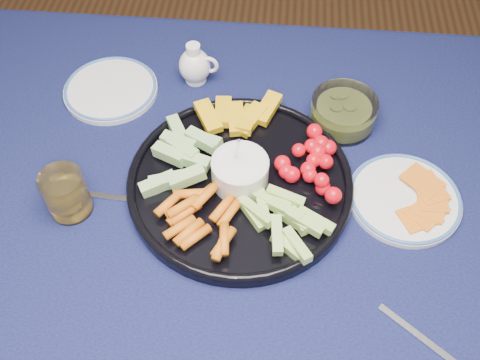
# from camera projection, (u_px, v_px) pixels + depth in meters

# --- Properties ---
(dining_table) EXTENTS (1.67, 1.07, 0.75)m
(dining_table) POSITION_uv_depth(u_px,v_px,m) (271.00, 240.00, 1.01)
(dining_table) COLOR #482818
(dining_table) RESTS_ON ground
(crudite_platter) EXTENTS (0.41, 0.41, 0.13)m
(crudite_platter) POSITION_uv_depth(u_px,v_px,m) (238.00, 179.00, 0.95)
(crudite_platter) COLOR black
(crudite_platter) RESTS_ON dining_table
(creamer_pitcher) EXTENTS (0.08, 0.07, 0.09)m
(creamer_pitcher) POSITION_uv_depth(u_px,v_px,m) (195.00, 65.00, 1.11)
(creamer_pitcher) COLOR white
(creamer_pitcher) RESTS_ON dining_table
(pickle_bowl) EXTENTS (0.13, 0.13, 0.06)m
(pickle_bowl) POSITION_uv_depth(u_px,v_px,m) (343.00, 113.00, 1.05)
(pickle_bowl) COLOR white
(pickle_bowl) RESTS_ON dining_table
(cheese_plate) EXTENTS (0.20, 0.20, 0.02)m
(cheese_plate) POSITION_uv_depth(u_px,v_px,m) (405.00, 197.00, 0.94)
(cheese_plate) COLOR white
(cheese_plate) RESTS_ON dining_table
(juice_tumbler) EXTENTS (0.07, 0.07, 0.09)m
(juice_tumbler) POSITION_uv_depth(u_px,v_px,m) (67.00, 196.00, 0.91)
(juice_tumbler) COLOR white
(juice_tumbler) RESTS_ON dining_table
(fork_left) EXTENTS (0.18, 0.03, 0.00)m
(fork_left) POSITION_uv_depth(u_px,v_px,m) (115.00, 198.00, 0.95)
(fork_left) COLOR silver
(fork_left) RESTS_ON dining_table
(fork_right) EXTENTS (0.15, 0.12, 0.00)m
(fork_right) POSITION_uv_depth(u_px,v_px,m) (438.00, 351.00, 0.79)
(fork_right) COLOR silver
(fork_right) RESTS_ON dining_table
(side_plate_extra) EXTENTS (0.19, 0.19, 0.02)m
(side_plate_extra) POSITION_uv_depth(u_px,v_px,m) (111.00, 89.00, 1.11)
(side_plate_extra) COLOR white
(side_plate_extra) RESTS_ON dining_table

